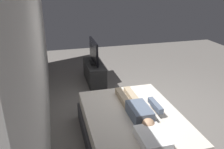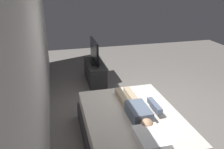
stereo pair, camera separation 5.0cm
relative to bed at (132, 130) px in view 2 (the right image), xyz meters
The scene contains 8 objects.
ground_plane 0.92m from the bed, 36.26° to the right, with size 10.00×10.00×0.00m, color slate.
back_wall 2.06m from the bed, 49.78° to the left, with size 6.40×0.10×2.80m, color silver.
bed is the anchor object (origin of this frame).
pillow 0.75m from the bed, behind, with size 0.48×0.34×0.12m, color white.
person 0.37m from the bed, 66.63° to the right, with size 1.26×0.46×0.18m.
remote 0.58m from the bed, 69.11° to the right, with size 0.15×0.04×0.02m, color black.
tv_stand 2.52m from the bed, ahead, with size 1.10×0.40×0.50m, color #2D2D2D.
tv 2.58m from the bed, ahead, with size 0.88×0.20×0.59m.
Camera 2 is at (-3.53, 1.56, 2.42)m, focal length 36.94 mm.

